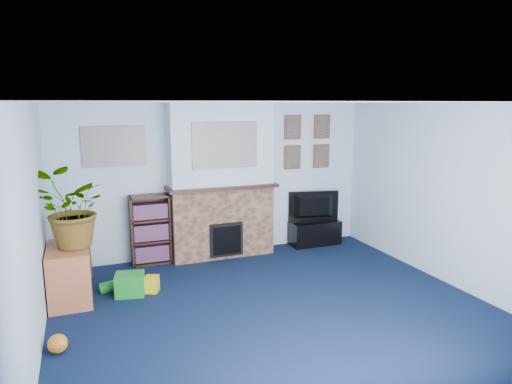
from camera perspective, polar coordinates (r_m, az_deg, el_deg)
name	(u,v)px	position (r m, az deg, el deg)	size (l,w,h in m)	color
floor	(273,308)	(5.60, 2.17, -14.24)	(5.00, 4.50, 0.01)	#0D1833
ceiling	(275,102)	(5.06, 2.38, 11.15)	(5.00, 4.50, 0.01)	white
wall_back	(218,179)	(7.28, -4.81, 1.58)	(5.00, 0.04, 2.40)	silver
wall_front	(404,279)	(3.35, 18.06, -10.30)	(5.00, 0.04, 2.40)	silver
wall_left	(31,231)	(4.81, -26.28, -4.43)	(0.04, 4.50, 2.40)	silver
wall_right	(446,194)	(6.59, 22.63, -0.23)	(0.04, 4.50, 2.40)	silver
chimney_breast	(221,182)	(7.09, -4.34, 1.20)	(1.72, 0.50, 2.40)	brown
collage_main	(225,145)	(6.81, -3.89, 5.87)	(1.00, 0.03, 0.68)	gray
collage_left	(114,146)	(6.92, -17.31, 5.48)	(0.90, 0.03, 0.58)	gray
portrait_tl	(293,127)	(7.64, 4.61, 8.06)	(0.30, 0.03, 0.40)	brown
portrait_tr	(322,127)	(7.90, 8.25, 8.08)	(0.30, 0.03, 0.40)	brown
portrait_bl	(292,157)	(7.68, 4.56, 4.34)	(0.30, 0.03, 0.40)	brown
portrait_br	(321,156)	(7.94, 8.15, 4.48)	(0.30, 0.03, 0.40)	brown
tv_stand	(315,232)	(7.92, 7.35, -4.94)	(0.86, 0.36, 0.41)	black
television	(315,207)	(7.83, 7.35, -1.83)	(0.88, 0.11, 0.50)	black
bookshelf	(150,231)	(7.06, -13.06, -4.77)	(0.58, 0.28, 1.05)	black
sideboard	(69,272)	(6.12, -22.29, -9.29)	(0.48, 0.87, 0.68)	#B45F39
potted_plant	(69,210)	(5.85, -22.37, -2.05)	(0.85, 0.74, 0.95)	#26661E
mantel_clock	(223,181)	(7.04, -4.10, 1.44)	(0.10, 0.06, 0.14)	gold
mantel_candle	(238,179)	(7.12, -2.24, 1.64)	(0.05, 0.05, 0.17)	#B2BFC6
mantel_teddy	(187,183)	(6.90, -8.60, 1.10)	(0.12, 0.12, 0.12)	gray
mantel_can	(260,179)	(7.25, 0.55, 1.66)	(0.06, 0.06, 0.12)	yellow
green_crate	(130,284)	(6.09, -15.48, -11.07)	(0.35, 0.28, 0.28)	#198C26
toy_ball	(58,344)	(5.05, -23.54, -17.04)	(0.19, 0.19, 0.19)	orange
toy_block	(152,284)	(6.13, -12.92, -11.10)	(0.17, 0.17, 0.21)	yellow
toy_tube	(113,286)	(6.29, -17.43, -11.14)	(0.15, 0.15, 0.32)	#198C26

